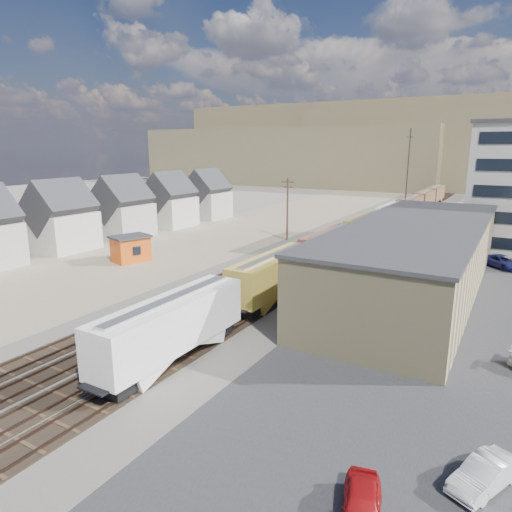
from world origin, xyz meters
The scene contains 15 objects.
ground centered at (0.00, 0.00, 0.00)m, with size 300.00×300.00×0.00m, color #6B6356.
ballast_bed centered at (0.00, 50.00, 0.03)m, with size 18.00×200.00×0.06m, color #4C4742.
dirt_yard centered at (-20.00, 40.00, 0.01)m, with size 24.00×180.00×0.03m, color #85765C.
asphalt_lot centered at (22.00, 35.00, 0.02)m, with size 26.00×120.00×0.04m, color #232326.
rail_tracks centered at (-0.55, 50.00, 0.11)m, with size 11.40×200.00×0.24m.
freight_train centered at (3.80, 52.25, 2.79)m, with size 3.00×119.74×4.46m.
warehouse centered at (14.98, 25.00, 3.65)m, with size 12.40×40.40×7.25m.
utility_pole_north centered at (-8.50, 42.00, 5.30)m, with size 2.20×0.32×10.00m.
radio_mast centered at (6.00, 60.00, 9.12)m, with size 1.20×0.16×18.00m.
townhouse_row centered at (-34.00, 25.00, 4.34)m, with size 8.15×68.16×10.47m.
hills_north centered at (0.17, 167.92, 14.10)m, with size 265.00×80.00×32.00m.
maintenance_shed centered at (-20.06, 18.84, 1.79)m, with size 4.98×5.68×3.50m.
parked_car_red centered at (19.69, -8.04, 0.68)m, with size 1.61×4.00×1.36m, color #9B0E11.
parked_car_white centered at (23.84, -3.49, 0.66)m, with size 1.41×4.04×1.33m, color silver.
parked_car_blue centered at (22.66, 39.83, 0.77)m, with size 2.57×5.57×1.55m, color #171851.
Camera 1 is at (23.79, -23.64, 14.82)m, focal length 32.00 mm.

